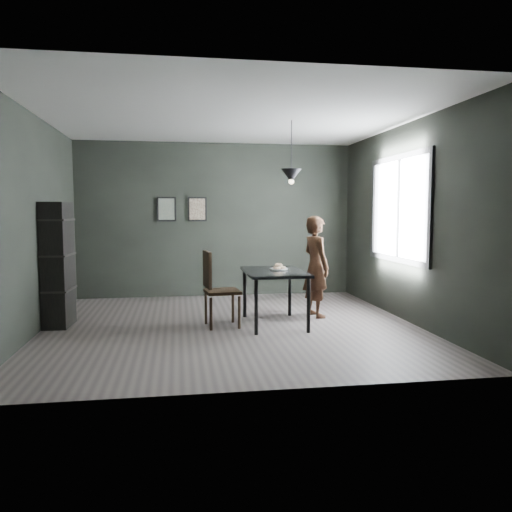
{
  "coord_description": "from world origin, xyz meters",
  "views": [
    {
      "loc": [
        -0.71,
        -6.67,
        1.56
      ],
      "look_at": [
        0.35,
        0.05,
        0.95
      ],
      "focal_mm": 35.0,
      "sensor_mm": 36.0,
      "label": 1
    }
  ],
  "objects": [
    {
      "name": "cafe_table",
      "position": [
        0.6,
        0.0,
        0.67
      ],
      "size": [
        0.8,
        1.2,
        0.75
      ],
      "color": "black",
      "rests_on": "ground"
    },
    {
      "name": "wood_chair",
      "position": [
        -0.21,
        -0.01,
        0.59
      ],
      "size": [
        0.5,
        0.5,
        1.03
      ],
      "rotation": [
        0.0,
        0.0,
        0.12
      ],
      "color": "black",
      "rests_on": "ground"
    },
    {
      "name": "white_plate",
      "position": [
        0.67,
        0.07,
        0.76
      ],
      "size": [
        0.23,
        0.23,
        0.01
      ],
      "primitive_type": "cylinder",
      "color": "white",
      "rests_on": "cafe_table"
    },
    {
      "name": "woman",
      "position": [
        1.31,
        0.43,
        0.75
      ],
      "size": [
        0.49,
        0.62,
        1.49
      ],
      "primitive_type": "imported",
      "rotation": [
        0.0,
        0.0,
        1.83
      ],
      "color": "black",
      "rests_on": "ground"
    },
    {
      "name": "framed_print_left",
      "position": [
        -0.9,
        2.47,
        1.6
      ],
      "size": [
        0.34,
        0.04,
        0.44
      ],
      "color": "black",
      "rests_on": "ground"
    },
    {
      "name": "back_wall",
      "position": [
        0.0,
        2.5,
        1.4
      ],
      "size": [
        5.0,
        0.1,
        2.8
      ],
      "primitive_type": "cube",
      "color": "black",
      "rests_on": "ground"
    },
    {
      "name": "shelf_unit",
      "position": [
        -2.32,
        0.36,
        0.84
      ],
      "size": [
        0.35,
        0.58,
        1.68
      ],
      "primitive_type": "cube",
      "rotation": [
        0.0,
        0.0,
        -0.05
      ],
      "color": "black",
      "rests_on": "ground"
    },
    {
      "name": "window_assembly",
      "position": [
        2.47,
        0.2,
        1.6
      ],
      "size": [
        0.04,
        1.96,
        1.56
      ],
      "color": "white",
      "rests_on": "ground"
    },
    {
      "name": "framed_print_right",
      "position": [
        -0.35,
        2.47,
        1.6
      ],
      "size": [
        0.34,
        0.04,
        0.44
      ],
      "color": "black",
      "rests_on": "ground"
    },
    {
      "name": "donut_pile",
      "position": [
        0.67,
        0.07,
        0.79
      ],
      "size": [
        0.19,
        0.18,
        0.08
      ],
      "rotation": [
        0.0,
        0.0,
        -0.28
      ],
      "color": "beige",
      "rests_on": "white_plate"
    },
    {
      "name": "ceiling",
      "position": [
        0.0,
        0.0,
        2.8
      ],
      "size": [
        5.0,
        5.0,
        0.02
      ],
      "color": "silver",
      "rests_on": "ground"
    },
    {
      "name": "pendant_lamp",
      "position": [
        0.85,
        0.1,
        2.05
      ],
      "size": [
        0.28,
        0.28,
        0.86
      ],
      "color": "black",
      "rests_on": "ground"
    },
    {
      "name": "ground",
      "position": [
        0.0,
        0.0,
        0.0
      ],
      "size": [
        5.0,
        5.0,
        0.0
      ],
      "primitive_type": "plane",
      "color": "#3C3634",
      "rests_on": "ground"
    }
  ]
}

